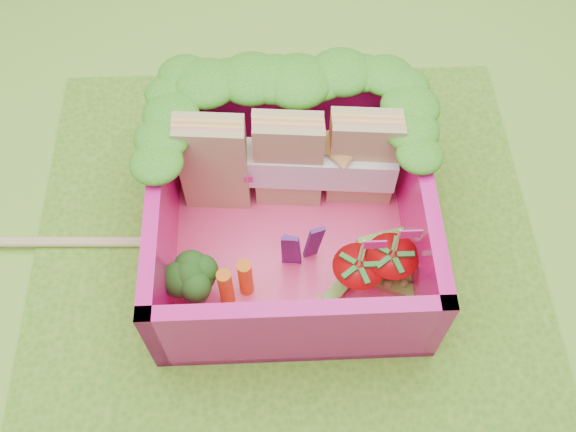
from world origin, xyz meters
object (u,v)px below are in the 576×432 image
Objects in this scene: bento_box at (290,213)px; chopsticks at (97,242)px; broccoli at (192,279)px; strawberry_left at (357,277)px; strawberry_right at (389,267)px; sandwich_stack at (289,161)px.

chopsticks is at bearing 178.72° from bento_box.
broccoli is 0.78m from strawberry_left.
bento_box is 0.57m from broccoli.
bento_box is 0.62× the size of chopsticks.
bento_box is 2.65× the size of strawberry_right.
chopsticks is (-1.01, -0.24, -0.32)m from sandwich_stack.
sandwich_stack is 0.72m from strawberry_right.
broccoli is at bearing -179.89° from strawberry_left.
strawberry_right is at bearing -11.11° from chopsticks.
sandwich_stack is at bearing 13.39° from chopsticks.
strawberry_right reaches higher than chopsticks.
strawberry_right is (0.16, 0.04, 0.00)m from strawberry_left.
bento_box is 0.54m from strawberry_right.
chopsticks is at bearing 147.85° from broccoli.
sandwich_stack is at bearing 117.44° from strawberry_left.
chopsticks is at bearing -166.61° from sandwich_stack.
bento_box is at bearing 134.35° from strawberry_left.
bento_box is at bearing 33.40° from broccoli.
sandwich_stack is 1.09m from chopsticks.
chopsticks is (-1.00, 0.02, -0.26)m from bento_box.
broccoli is at bearing -177.20° from strawberry_right.
sandwich_stack reaches higher than broccoli.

